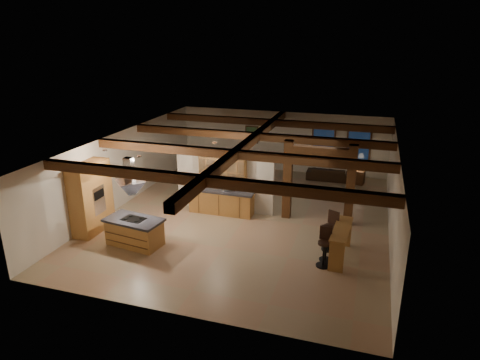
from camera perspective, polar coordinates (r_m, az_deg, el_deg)
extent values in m
plane|color=tan|center=(15.82, 0.82, -4.98)|extent=(12.00, 12.00, 0.00)
plane|color=beige|center=(20.88, 5.59, 5.14)|extent=(10.00, 0.00, 10.00)
plane|color=beige|center=(10.17, -9.04, -10.63)|extent=(10.00, 0.00, 10.00)
plane|color=beige|center=(17.31, -15.22, 1.61)|extent=(0.00, 12.00, 12.00)
plane|color=beige|center=(14.75, 19.81, -1.92)|extent=(0.00, 12.00, 12.00)
plane|color=#392512|center=(14.87, 0.88, 5.27)|extent=(12.00, 12.00, 0.00)
cube|color=#391E0E|center=(11.29, -4.94, -0.07)|extent=(10.00, 0.25, 0.28)
cube|color=#391E0E|center=(13.71, -0.68, 3.46)|extent=(10.00, 0.25, 0.28)
cube|color=#391E0E|center=(16.12, 2.20, 5.84)|extent=(10.00, 0.25, 0.28)
cube|color=#391E0E|center=(18.68, 4.42, 7.64)|extent=(10.00, 0.25, 0.28)
cube|color=#391E0E|center=(14.91, 0.87, 4.75)|extent=(0.28, 12.00, 0.28)
cube|color=#391E0E|center=(15.43, 6.37, 0.06)|extent=(0.30, 0.30, 2.90)
cube|color=#391E0E|center=(15.20, 14.52, -0.76)|extent=(0.30, 0.30, 2.90)
cube|color=#391E0E|center=(14.94, 10.68, 3.81)|extent=(2.50, 0.28, 0.28)
cube|color=beige|center=(16.14, -2.05, -0.29)|extent=(3.80, 0.18, 2.20)
cube|color=#AE7038|center=(15.21, -19.24, -2.24)|extent=(0.64, 1.60, 2.40)
cube|color=silver|center=(15.05, -18.30, -2.55)|extent=(0.06, 0.62, 0.95)
cube|color=black|center=(14.96, -18.25, -1.86)|extent=(0.01, 0.50, 0.28)
cube|color=#AE7038|center=(16.04, -2.48, -2.99)|extent=(2.40, 0.60, 0.86)
cube|color=black|center=(15.87, -2.51, -1.41)|extent=(2.50, 0.66, 0.08)
cube|color=#AE7038|center=(15.75, -2.30, 2.08)|extent=(1.80, 0.34, 0.95)
cube|color=silver|center=(15.59, -2.52, 1.90)|extent=(1.74, 0.02, 0.90)
pyramid|color=silver|center=(13.61, -14.29, -1.86)|extent=(1.10, 1.10, 0.45)
cube|color=silver|center=(13.35, -14.57, 1.39)|extent=(0.26, 0.22, 0.73)
cube|color=#391E0E|center=(20.51, 11.05, 4.76)|extent=(1.10, 0.05, 1.70)
cube|color=black|center=(20.48, 11.04, 4.74)|extent=(0.95, 0.02, 1.55)
cube|color=#391E0E|center=(20.40, 15.52, 4.34)|extent=(1.10, 0.05, 1.70)
cube|color=black|center=(20.37, 15.51, 4.32)|extent=(0.95, 0.02, 1.55)
cube|color=#391E0E|center=(21.11, 1.57, 6.07)|extent=(0.65, 0.04, 0.85)
cube|color=#265939|center=(21.09, 1.56, 6.06)|extent=(0.55, 0.01, 0.75)
cylinder|color=silver|center=(13.41, -13.35, 3.07)|extent=(0.16, 0.16, 0.03)
cylinder|color=silver|center=(14.73, -3.43, 4.98)|extent=(0.16, 0.16, 0.03)
cylinder|color=silver|center=(14.40, -17.57, 3.78)|extent=(0.16, 0.16, 0.03)
cube|color=#AE7038|center=(14.12, -13.86, -6.86)|extent=(1.80, 1.08, 0.81)
cube|color=black|center=(13.93, -14.00, -5.22)|extent=(1.93, 1.20, 0.08)
cube|color=black|center=(13.92, -14.02, -5.06)|extent=(0.77, 0.57, 0.02)
imported|color=#401D10|center=(18.35, 1.04, -0.49)|extent=(1.90, 1.36, 0.60)
imported|color=black|center=(20.10, 11.74, 0.82)|extent=(1.99, 0.80, 0.58)
imported|color=silver|center=(15.72, -1.51, -1.02)|extent=(0.43, 0.32, 0.22)
cube|color=#AE7038|center=(13.05, 13.42, -6.37)|extent=(0.57, 1.90, 0.06)
cube|color=#AE7038|center=(12.52, 12.72, -9.97)|extent=(0.43, 0.12, 0.94)
cube|color=#AE7038|center=(14.02, 13.74, -6.76)|extent=(0.43, 0.12, 0.94)
cube|color=#391E0E|center=(19.89, 15.51, 0.37)|extent=(0.57, 0.57, 0.61)
cylinder|color=black|center=(19.77, 15.61, 1.42)|extent=(0.06, 0.06, 0.16)
cone|color=#FFD499|center=(19.73, 15.65, 1.86)|extent=(0.28, 0.28, 0.18)
cylinder|color=black|center=(12.59, 11.19, -8.25)|extent=(0.37, 0.37, 0.07)
cube|color=black|center=(12.64, 11.38, -6.94)|extent=(0.35, 0.05, 0.42)
cylinder|color=black|center=(12.76, 11.08, -9.75)|extent=(0.06, 0.06, 0.73)
cylinder|color=black|center=(12.93, 10.98, -11.12)|extent=(0.42, 0.42, 0.03)
cylinder|color=black|center=(12.96, 11.47, -7.82)|extent=(0.34, 0.34, 0.07)
cube|color=black|center=(13.01, 11.49, -6.67)|extent=(0.32, 0.09, 0.37)
cylinder|color=black|center=(13.11, 11.38, -9.13)|extent=(0.06, 0.06, 0.65)
cylinder|color=black|center=(13.26, 11.29, -10.34)|extent=(0.37, 0.37, 0.03)
cylinder|color=black|center=(13.51, 11.91, -6.13)|extent=(0.39, 0.39, 0.08)
cube|color=black|center=(13.56, 12.38, -4.91)|extent=(0.36, 0.19, 0.44)
cylinder|color=black|center=(13.68, 11.79, -7.63)|extent=(0.07, 0.07, 0.77)
cylinder|color=black|center=(13.85, 11.69, -9.01)|extent=(0.44, 0.44, 0.03)
cube|color=#391E0E|center=(17.97, -1.74, -0.49)|extent=(0.44, 0.44, 0.06)
cube|color=#391E0E|center=(18.03, -1.49, 0.77)|extent=(0.41, 0.08, 0.72)
cylinder|color=#391E0E|center=(17.98, -2.42, -1.27)|extent=(0.05, 0.05, 0.40)
cylinder|color=#391E0E|center=(17.85, -1.47, -1.42)|extent=(0.05, 0.05, 0.40)
cylinder|color=#391E0E|center=(18.25, -1.99, -0.95)|extent=(0.05, 0.05, 0.40)
cylinder|color=#391E0E|center=(18.13, -1.05, -1.08)|extent=(0.05, 0.05, 0.40)
cube|color=#391E0E|center=(19.14, -0.09, 0.76)|extent=(0.44, 0.44, 0.06)
cube|color=#391E0E|center=(18.85, -0.32, 1.60)|extent=(0.41, 0.08, 0.72)
cylinder|color=#391E0E|center=(19.30, 0.55, 0.19)|extent=(0.05, 0.05, 0.40)
cylinder|color=#391E0E|center=(19.41, -0.34, 0.31)|extent=(0.05, 0.05, 0.40)
cylinder|color=#391E0E|center=(19.01, 0.18, -0.11)|extent=(0.05, 0.05, 0.40)
cylinder|color=#391E0E|center=(19.13, -0.72, 0.02)|extent=(0.05, 0.05, 0.40)
cube|color=#391E0E|center=(17.72, 0.24, -0.77)|extent=(0.44, 0.44, 0.06)
cube|color=#391E0E|center=(17.78, 0.49, 0.51)|extent=(0.41, 0.08, 0.72)
cylinder|color=#391E0E|center=(17.72, -0.45, -1.57)|extent=(0.05, 0.05, 0.40)
cylinder|color=#391E0E|center=(17.60, 0.53, -1.71)|extent=(0.05, 0.05, 0.40)
cylinder|color=#391E0E|center=(18.00, -0.04, -1.23)|extent=(0.05, 0.05, 0.40)
cylinder|color=#391E0E|center=(17.89, 0.92, -1.37)|extent=(0.05, 0.05, 0.40)
cube|color=#391E0E|center=(18.90, 1.79, 0.51)|extent=(0.44, 0.44, 0.06)
cube|color=#391E0E|center=(18.61, 1.58, 1.36)|extent=(0.41, 0.08, 0.72)
cylinder|color=#391E0E|center=(19.07, 2.42, -0.06)|extent=(0.05, 0.05, 0.40)
cylinder|color=#391E0E|center=(19.18, 1.51, 0.06)|extent=(0.05, 0.05, 0.40)
cylinder|color=#391E0E|center=(18.78, 2.07, -0.36)|extent=(0.05, 0.05, 0.40)
cylinder|color=#391E0E|center=(18.89, 1.15, -0.24)|extent=(0.05, 0.05, 0.40)
cube|color=#391E0E|center=(17.49, 2.28, -1.06)|extent=(0.44, 0.44, 0.06)
cube|color=#391E0E|center=(17.55, 2.52, 0.24)|extent=(0.41, 0.08, 0.72)
cylinder|color=#391E0E|center=(17.48, 1.58, -1.86)|extent=(0.05, 0.05, 0.40)
cylinder|color=#391E0E|center=(17.38, 2.58, -2.01)|extent=(0.05, 0.05, 0.40)
cylinder|color=#391E0E|center=(17.77, 1.96, -1.52)|extent=(0.05, 0.05, 0.40)
cylinder|color=#391E0E|center=(17.67, 2.95, -1.66)|extent=(0.05, 0.05, 0.40)
cube|color=#391E0E|center=(18.69, 3.72, 0.26)|extent=(0.44, 0.44, 0.06)
cube|color=#391E0E|center=(18.39, 3.54, 1.12)|extent=(0.41, 0.08, 0.72)
cylinder|color=#391E0E|center=(18.86, 4.33, -0.32)|extent=(0.05, 0.05, 0.40)
cylinder|color=#391E0E|center=(18.96, 3.40, -0.19)|extent=(0.05, 0.05, 0.40)
cylinder|color=#391E0E|center=(18.57, 4.01, -0.63)|extent=(0.05, 0.05, 0.40)
cylinder|color=#391E0E|center=(18.67, 3.07, -0.50)|extent=(0.05, 0.05, 0.40)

